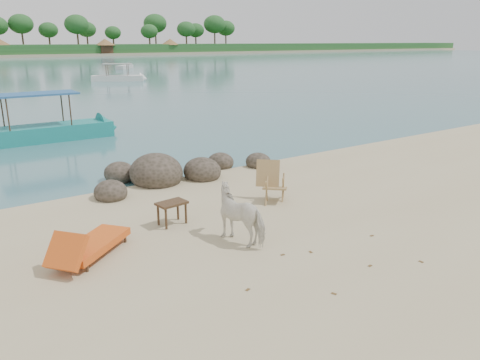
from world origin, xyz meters
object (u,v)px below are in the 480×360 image
(boulders, at_px, (171,173))
(lounge_chair, at_px, (93,241))
(boat_near, at_px, (35,101))
(cow, at_px, (243,215))
(side_table, at_px, (172,214))
(deck_chair, at_px, (275,183))

(boulders, height_order, lounge_chair, boulders)
(lounge_chair, bearing_deg, boat_near, 43.67)
(cow, distance_m, side_table, 1.91)
(lounge_chair, bearing_deg, deck_chair, -33.29)
(boulders, relative_size, deck_chair, 5.82)
(side_table, distance_m, lounge_chair, 2.12)
(boulders, height_order, deck_chair, deck_chair)
(deck_chair, bearing_deg, boat_near, 147.97)
(cow, distance_m, deck_chair, 2.70)
(boulders, xyz_separation_m, lounge_chair, (-3.74, -4.02, 0.10))
(boulders, distance_m, cow, 5.22)
(lounge_chair, height_order, deck_chair, deck_chair)
(deck_chair, relative_size, boat_near, 0.15)
(cow, xyz_separation_m, side_table, (-0.86, 1.67, -0.33))
(side_table, height_order, boat_near, boat_near)
(deck_chair, distance_m, boat_near, 12.83)
(cow, relative_size, lounge_chair, 0.66)
(lounge_chair, bearing_deg, side_table, -23.51)
(cow, xyz_separation_m, boat_near, (-1.17, 13.92, 1.09))
(lounge_chair, relative_size, boat_near, 0.31)
(lounge_chair, bearing_deg, boulders, 8.45)
(cow, bearing_deg, boulders, -115.39)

